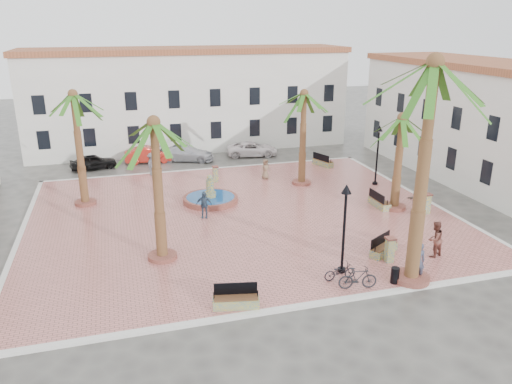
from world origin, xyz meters
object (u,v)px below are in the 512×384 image
car_red (149,155)px  bicycle_a (340,272)px  palm_sw (155,139)px  cyclist_b (435,239)px  palm_e (401,130)px  litter_bin (395,275)px  pedestrian_north (152,164)px  car_silver (187,153)px  palm_nw (74,107)px  bench_s (236,301)px  bench_ne (323,162)px  bench_se (383,249)px  palm_ne (304,104)px  fountain (210,198)px  pedestrian_fountain_a (265,169)px  cyclist_a (418,261)px  bicycle_b (358,278)px  bollard_e (427,203)px  lamppost_e (378,145)px  palm_s (432,87)px  pedestrian_fountain_b (204,205)px  car_white (252,149)px  bollard_se (390,249)px  pedestrian_east (416,202)px  bollard_n (215,174)px  lamppost_s (345,214)px  bench_e (379,202)px  car_black (93,162)px

car_red → bicycle_a: bearing=-162.6°
palm_sw → cyclist_b: bearing=-15.1°
palm_e → litter_bin: 11.28m
pedestrian_north → car_silver: size_ratio=0.38×
palm_nw → bench_s: 17.78m
bench_ne → bench_se: bearing=147.7°
palm_ne → litter_bin: 16.44m
palm_e → litter_bin: (-5.20, -8.77, -4.84)m
fountain → bench_ne: fountain is taller
pedestrian_north → pedestrian_fountain_a: bearing=-89.0°
cyclist_a → car_silver: bearing=-62.7°
bicycle_a → bicycle_b: bearing=-158.4°
cyclist_b → bicycle_b: cyclist_b is taller
palm_nw → bollard_e: size_ratio=5.81×
lamppost_e → cyclist_b: size_ratio=2.33×
bollard_e → car_red: size_ratio=0.31×
bench_s → bollard_e: bearing=38.6°
fountain → palm_s: bearing=-62.3°
palm_e → pedestrian_fountain_b: (-12.27, 1.87, -4.37)m
litter_bin → palm_sw: bearing=151.1°
cyclist_a → car_white: cyclist_a is taller
car_white → bicycle_a: bearing=-175.5°
fountain → cyclist_b: (9.58, -11.42, 0.71)m
litter_bin → cyclist_a: cyclist_a is taller
bench_s → litter_bin: bearing=11.1°
car_silver → car_white: size_ratio=1.02×
lamppost_e → car_white: 13.22m
fountain → palm_ne: size_ratio=0.52×
palm_e → car_white: bearing=107.6°
bollard_se → pedestrian_east: bearing=47.4°
bench_s → bench_ne: 23.20m
palm_sw → car_red: palm_sw is taller
bench_se → car_silver: 23.11m
palm_nw → car_red: size_ratio=1.80×
bench_ne → litter_bin: (-4.78, -19.60, 0.09)m
bollard_n → pedestrian_east: 14.85m
cyclist_b → bicycle_b: 5.73m
bollard_e → palm_sw: bearing=-173.9°
bench_ne → lamppost_s: 19.29m
bollard_se → bollard_n: 16.70m
bench_e → pedestrian_north: pedestrian_north is taller
palm_s → litter_bin: size_ratio=13.43×
car_black → car_silver: (7.95, 0.51, 0.06)m
palm_nw → bollard_n: bearing=14.3°
bench_se → litter_bin: bearing=-140.2°
palm_ne → pedestrian_fountain_a: 6.02m
palm_ne → bench_ne: (3.53, 4.20, -5.71)m
bicycle_a → pedestrian_north: pedestrian_north is taller
bollard_e → litter_bin: 10.01m
car_silver → palm_s: bearing=-143.4°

